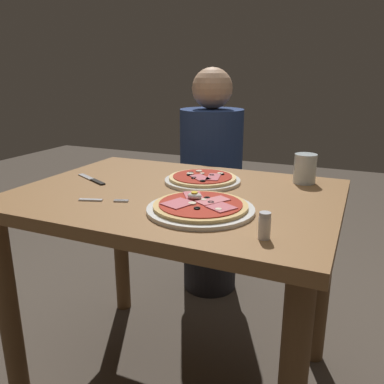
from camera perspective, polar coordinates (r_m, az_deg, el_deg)
name	(u,v)px	position (r m, az deg, el deg)	size (l,w,h in m)	color
ground_plane	(179,377)	(1.72, -1.94, -25.11)	(8.00, 8.00, 0.00)	#4C4238
dining_table	(177,228)	(1.39, -2.19, -5.20)	(1.06, 0.80, 0.77)	olive
pizza_foreground	(200,207)	(1.14, 1.23, -2.21)	(0.31, 0.31, 0.05)	white
pizza_across_left	(203,179)	(1.45, 1.53, 1.85)	(0.28, 0.28, 0.03)	white
water_glass_near	(305,170)	(1.49, 15.93, 3.02)	(0.08, 0.08, 0.11)	silver
fork	(100,200)	(1.27, -13.16, -1.15)	(0.15, 0.06, 0.00)	silver
knife	(93,180)	(1.52, -14.06, 1.72)	(0.18, 0.11, 0.01)	silver
salt_shaker	(265,226)	(0.97, 10.40, -4.80)	(0.03, 0.03, 0.07)	white
diner_person	(211,190)	(2.09, 2.72, 0.28)	(0.32, 0.32, 1.18)	black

